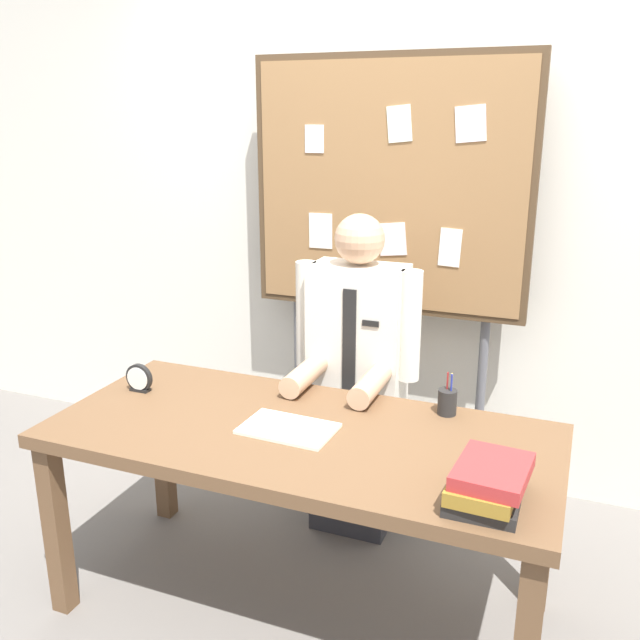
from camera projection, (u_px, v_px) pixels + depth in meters
The scene contains 9 objects.
ground_plane at pixel (302, 605), 2.61m from camera, with size 12.00×12.00×0.00m, color slate.
back_wall at pixel (400, 211), 3.32m from camera, with size 6.40×0.08×2.70m, color silver.
desk at pixel (300, 451), 2.42m from camera, with size 1.79×0.80×0.74m.
person at pixel (356, 388), 2.97m from camera, with size 0.55×0.56×1.42m.
bulletin_board at pixel (389, 193), 3.11m from camera, with size 1.30×0.09×2.06m.
book_stack at pixel (487, 483), 1.94m from camera, with size 0.23×0.29×0.12m.
open_notebook at pixel (288, 429), 2.39m from camera, with size 0.32×0.21×0.01m, color silver.
desk_clock at pixel (139, 379), 2.72m from camera, with size 0.11×0.04×0.11m.
pen_holder at pixel (447, 402), 2.51m from camera, with size 0.07×0.07×0.16m.
Camera 1 is at (0.87, -2.00, 1.81)m, focal length 38.35 mm.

